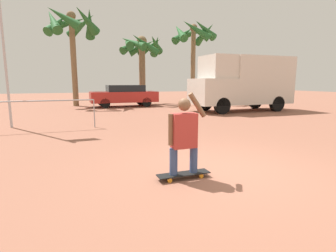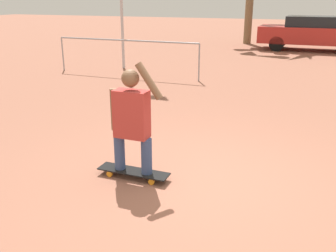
{
  "view_description": "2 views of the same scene",
  "coord_description": "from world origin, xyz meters",
  "px_view_note": "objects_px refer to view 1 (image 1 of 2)",
  "views": [
    {
      "loc": [
        -2.67,
        -4.26,
        1.71
      ],
      "look_at": [
        -0.81,
        0.71,
        0.82
      ],
      "focal_mm": 28.0,
      "sensor_mm": 36.0,
      "label": 1
    },
    {
      "loc": [
        1.23,
        -4.14,
        2.25
      ],
      "look_at": [
        -0.58,
        0.43,
        0.56
      ],
      "focal_mm": 40.0,
      "sensor_mm": 36.0,
      "label": 2
    }
  ],
  "objects_px": {
    "parked_car_red": "(124,95)",
    "palm_tree_far_left": "(72,26)",
    "person_skateboarder": "(184,133)",
    "palm_tree_near_van": "(194,36)",
    "skateboard": "(184,174)",
    "flagpole": "(4,24)",
    "camper_van": "(243,82)",
    "palm_tree_center_background": "(142,49)"
  },
  "relations": [
    {
      "from": "skateboard",
      "to": "palm_tree_near_van",
      "type": "distance_m",
      "value": 18.18
    },
    {
      "from": "camper_van",
      "to": "flagpole",
      "type": "bearing_deg",
      "value": -171.25
    },
    {
      "from": "flagpole",
      "to": "palm_tree_far_left",
      "type": "bearing_deg",
      "value": 74.2
    },
    {
      "from": "skateboard",
      "to": "flagpole",
      "type": "distance_m",
      "value": 8.93
    },
    {
      "from": "camper_van",
      "to": "parked_car_red",
      "type": "distance_m",
      "value": 8.09
    },
    {
      "from": "palm_tree_far_left",
      "to": "flagpole",
      "type": "height_order",
      "value": "palm_tree_far_left"
    },
    {
      "from": "palm_tree_near_van",
      "to": "camper_van",
      "type": "bearing_deg",
      "value": -89.43
    },
    {
      "from": "skateboard",
      "to": "person_skateboarder",
      "type": "bearing_deg",
      "value": -180.0
    },
    {
      "from": "skateboard",
      "to": "person_skateboarder",
      "type": "relative_size",
      "value": 0.67
    },
    {
      "from": "person_skateboarder",
      "to": "palm_tree_near_van",
      "type": "relative_size",
      "value": 0.22
    },
    {
      "from": "palm_tree_far_left",
      "to": "parked_car_red",
      "type": "bearing_deg",
      "value": -28.21
    },
    {
      "from": "palm_tree_near_van",
      "to": "palm_tree_center_background",
      "type": "xyz_separation_m",
      "value": [
        -4.08,
        0.6,
        -1.07
      ]
    },
    {
      "from": "person_skateboarder",
      "to": "palm_tree_far_left",
      "type": "distance_m",
      "value": 16.68
    },
    {
      "from": "palm_tree_near_van",
      "to": "flagpole",
      "type": "xyz_separation_m",
      "value": [
        -11.63,
        -8.44,
        -1.57
      ]
    },
    {
      "from": "skateboard",
      "to": "palm_tree_far_left",
      "type": "height_order",
      "value": "palm_tree_far_left"
    },
    {
      "from": "palm_tree_far_left",
      "to": "palm_tree_near_van",
      "type": "bearing_deg",
      "value": -2.26
    },
    {
      "from": "palm_tree_near_van",
      "to": "flagpole",
      "type": "relative_size",
      "value": 0.98
    },
    {
      "from": "palm_tree_center_background",
      "to": "person_skateboarder",
      "type": "bearing_deg",
      "value": -102.73
    },
    {
      "from": "parked_car_red",
      "to": "palm_tree_far_left",
      "type": "relative_size",
      "value": 0.68
    },
    {
      "from": "person_skateboarder",
      "to": "palm_tree_center_background",
      "type": "height_order",
      "value": "palm_tree_center_background"
    },
    {
      "from": "person_skateboarder",
      "to": "palm_tree_center_background",
      "type": "bearing_deg",
      "value": 77.27
    },
    {
      "from": "skateboard",
      "to": "palm_tree_far_left",
      "type": "bearing_deg",
      "value": 95.02
    },
    {
      "from": "camper_van",
      "to": "palm_tree_near_van",
      "type": "bearing_deg",
      "value": 90.57
    },
    {
      "from": "camper_van",
      "to": "person_skateboarder",
      "type": "bearing_deg",
      "value": -131.06
    },
    {
      "from": "camper_van",
      "to": "palm_tree_center_background",
      "type": "height_order",
      "value": "palm_tree_center_background"
    },
    {
      "from": "person_skateboarder",
      "to": "camper_van",
      "type": "distance_m",
      "value": 11.91
    },
    {
      "from": "palm_tree_near_van",
      "to": "palm_tree_far_left",
      "type": "relative_size",
      "value": 0.96
    },
    {
      "from": "skateboard",
      "to": "palm_tree_near_van",
      "type": "height_order",
      "value": "palm_tree_near_van"
    },
    {
      "from": "person_skateboarder",
      "to": "palm_tree_near_van",
      "type": "distance_m",
      "value": 17.97
    },
    {
      "from": "palm_tree_far_left",
      "to": "palm_tree_center_background",
      "type": "bearing_deg",
      "value": 2.75
    },
    {
      "from": "skateboard",
      "to": "palm_tree_center_background",
      "type": "height_order",
      "value": "palm_tree_center_background"
    },
    {
      "from": "parked_car_red",
      "to": "palm_tree_far_left",
      "type": "distance_m",
      "value": 5.92
    },
    {
      "from": "skateboard",
      "to": "parked_car_red",
      "type": "height_order",
      "value": "parked_car_red"
    },
    {
      "from": "camper_van",
      "to": "flagpole",
      "type": "height_order",
      "value": "flagpole"
    },
    {
      "from": "flagpole",
      "to": "camper_van",
      "type": "bearing_deg",
      "value": 8.75
    },
    {
      "from": "person_skateboarder",
      "to": "palm_tree_center_background",
      "type": "xyz_separation_m",
      "value": [
        3.66,
        16.2,
        3.4
      ]
    },
    {
      "from": "skateboard",
      "to": "parked_car_red",
      "type": "relative_size",
      "value": 0.21
    },
    {
      "from": "skateboard",
      "to": "camper_van",
      "type": "xyz_separation_m",
      "value": [
        7.8,
        8.96,
        1.64
      ]
    },
    {
      "from": "palm_tree_near_van",
      "to": "palm_tree_center_background",
      "type": "distance_m",
      "value": 4.26
    },
    {
      "from": "camper_van",
      "to": "parked_car_red",
      "type": "height_order",
      "value": "camper_van"
    },
    {
      "from": "palm_tree_near_van",
      "to": "flagpole",
      "type": "distance_m",
      "value": 14.45
    },
    {
      "from": "camper_van",
      "to": "parked_car_red",
      "type": "xyz_separation_m",
      "value": [
        -6.04,
        5.3,
        -0.93
      ]
    }
  ]
}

